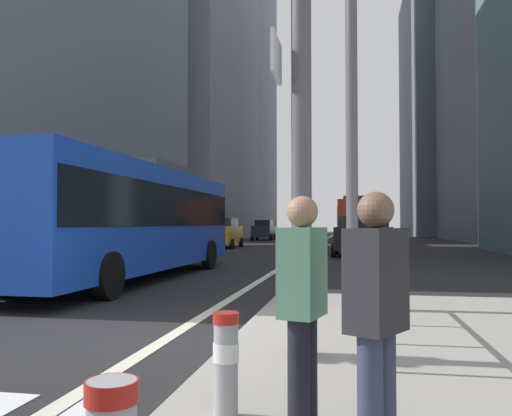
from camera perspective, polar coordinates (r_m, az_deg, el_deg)
ground_plane at (r=26.94m, az=5.07°, el=-5.10°), size 160.00×160.00×0.00m
lane_centre_line at (r=36.89m, az=6.50°, el=-4.18°), size 0.20×80.00×0.01m
office_tower_left_mid at (r=60.23m, az=-8.63°, el=18.38°), size 13.88×23.56×44.57m
office_tower_left_far at (r=83.06m, az=-3.09°, el=15.52°), size 12.65×17.68×52.48m
office_tower_right_far at (r=77.92m, az=21.20°, el=10.20°), size 13.53×21.96×35.11m
city_bus_blue_oncoming at (r=15.12m, az=-13.47°, el=-0.71°), size 2.78×11.70×3.40m
city_bus_red_receding at (r=37.58m, az=10.87°, el=-1.32°), size 2.86×10.89×3.40m
city_bus_red_distant at (r=58.02m, az=10.67°, el=-1.46°), size 2.84×11.19×3.40m
car_oncoming_mid at (r=34.19m, az=-3.63°, el=-2.73°), size 2.08×4.28×1.94m
car_receding_near at (r=27.78m, az=12.65°, el=-2.92°), size 2.07×4.06×1.94m
car_receding_far at (r=26.18m, az=10.66°, el=-3.01°), size 2.11×4.04×1.94m
car_oncoming_far at (r=50.62m, az=0.86°, el=-2.42°), size 2.05×4.01×1.94m
traffic_signal_gantry at (r=6.65m, az=-13.55°, el=20.66°), size 5.97×0.65×6.00m
street_lamp_post at (r=9.64m, az=10.38°, el=20.90°), size 5.50×0.32×8.00m
bollard_left at (r=4.00m, az=-3.33°, el=-16.14°), size 0.20×0.20×0.77m
pedestrian_railing at (r=7.02m, az=13.01°, el=-7.58°), size 0.06×3.66×0.98m
pedestrian_waiting at (r=3.19m, az=13.06°, el=-11.32°), size 0.40×0.45×1.62m
pedestrian_far at (r=3.63m, az=5.12°, el=-10.19°), size 0.33×0.43×1.62m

